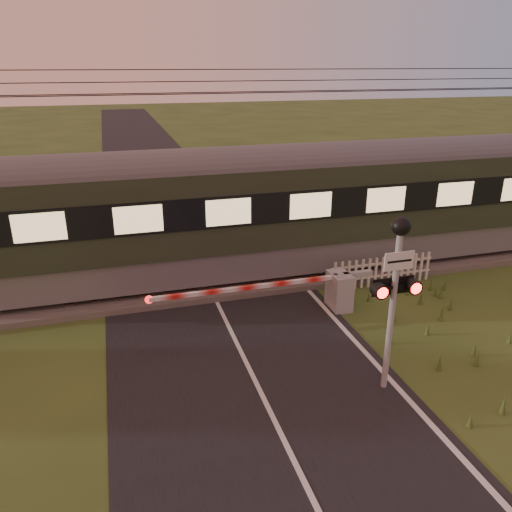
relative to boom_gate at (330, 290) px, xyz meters
name	(u,v)px	position (x,y,z in m)	size (l,w,h in m)	color
ground	(269,410)	(-2.86, -3.59, -0.57)	(160.00, 160.00, 0.00)	#2F461B
road	(274,417)	(-2.85, -3.83, -0.56)	(6.00, 140.00, 0.03)	black
track_bed	(205,278)	(-2.86, 2.91, -0.50)	(140.00, 3.40, 0.39)	#47423D
overhead_wires	(198,84)	(-2.86, 2.91, 5.16)	(120.00, 0.62, 0.62)	black
boom_gate	(330,290)	(0.00, 0.00, 0.00)	(6.06, 0.78, 1.04)	gray
crossing_signal	(396,275)	(-0.36, -3.54, 1.95)	(0.93, 0.37, 3.66)	gray
picket_fence	(382,271)	(2.15, 1.01, -0.11)	(3.31, 0.08, 0.90)	silver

